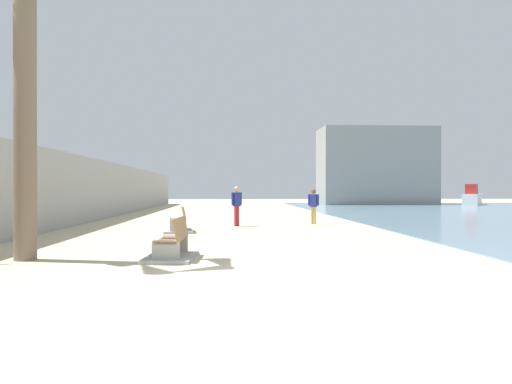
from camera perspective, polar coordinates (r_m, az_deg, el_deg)
ground_plane at (r=27.84m, az=-2.50°, el=-3.08°), size 120.00×120.00×0.00m
seawall at (r=28.73m, az=-17.63°, el=0.22°), size 0.80×64.00×3.22m
palm_tree at (r=13.86m, az=-23.93°, el=17.66°), size 2.83×3.00×7.93m
bench_near at (r=12.56m, az=-9.11°, el=-6.13°), size 1.21×2.15×0.98m
bench_far at (r=20.42m, az=-8.45°, el=-3.66°), size 1.35×2.22×0.98m
person_walking at (r=23.25m, az=-2.12°, el=-1.17°), size 0.47×0.32×1.78m
person_standing at (r=24.72m, az=6.28°, el=-1.28°), size 0.49×0.29×1.66m
boat_far_right at (r=59.05m, az=22.49°, el=-0.51°), size 4.78×6.88×2.13m
harbor_building at (r=58.05m, az=12.90°, el=2.71°), size 12.00×6.00×8.20m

